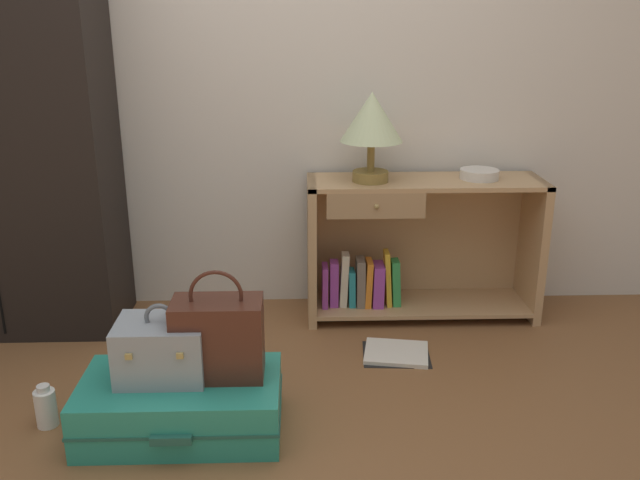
% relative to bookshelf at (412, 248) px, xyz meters
% --- Properties ---
extents(ground_plane, '(9.00, 9.00, 0.00)m').
position_rel_bookshelf_xyz_m(ground_plane, '(-0.74, -1.27, -0.35)').
color(ground_plane, brown).
extents(back_wall, '(6.40, 0.10, 2.60)m').
position_rel_bookshelf_xyz_m(back_wall, '(-0.74, 0.23, 0.95)').
color(back_wall, silver).
rests_on(back_wall, ground_plane).
extents(bookshelf, '(1.14, 0.36, 0.70)m').
position_rel_bookshelf_xyz_m(bookshelf, '(0.00, 0.00, 0.00)').
color(bookshelf, tan).
rests_on(bookshelf, ground_plane).
extents(table_lamp, '(0.29, 0.29, 0.42)m').
position_rel_bookshelf_xyz_m(table_lamp, '(-0.22, -0.04, 0.64)').
color(table_lamp, olive).
rests_on(table_lamp, bookshelf).
extents(bowl, '(0.19, 0.19, 0.05)m').
position_rel_bookshelf_xyz_m(bowl, '(0.31, -0.01, 0.38)').
color(bowl, silver).
rests_on(bowl, bookshelf).
extents(suitcase_large, '(0.73, 0.43, 0.21)m').
position_rel_bookshelf_xyz_m(suitcase_large, '(-1.00, -1.01, -0.24)').
color(suitcase_large, teal).
rests_on(suitcase_large, ground_plane).
extents(train_case, '(0.32, 0.24, 0.29)m').
position_rel_bookshelf_xyz_m(train_case, '(-1.06, -0.97, -0.03)').
color(train_case, '#8E99A3').
rests_on(train_case, suitcase_large).
extents(handbag, '(0.32, 0.18, 0.41)m').
position_rel_bookshelf_xyz_m(handbag, '(-0.85, -0.97, 0.01)').
color(handbag, '#472319').
rests_on(handbag, suitcase_large).
extents(bottle, '(0.08, 0.08, 0.17)m').
position_rel_bookshelf_xyz_m(bottle, '(-1.50, -0.96, -0.27)').
color(bottle, white).
rests_on(bottle, ground_plane).
extents(open_book_on_floor, '(0.32, 0.28, 0.02)m').
position_rel_bookshelf_xyz_m(open_book_on_floor, '(-0.13, -0.46, -0.34)').
color(open_book_on_floor, white).
rests_on(open_book_on_floor, ground_plane).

